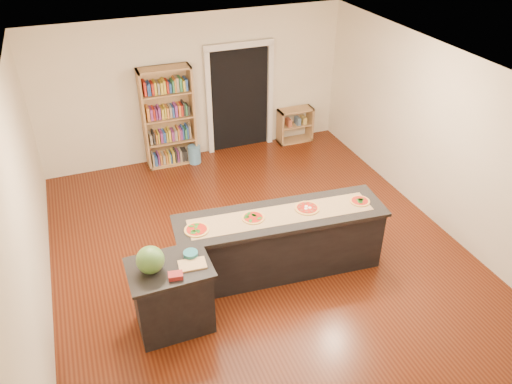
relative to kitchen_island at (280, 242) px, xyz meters
name	(u,v)px	position (x,y,z in m)	size (l,w,h in m)	color
room	(261,175)	(-0.14, 0.40, 0.91)	(6.00, 7.00, 2.80)	#EDE2C7
doorway	(240,92)	(0.76, 3.86, 0.72)	(1.40, 0.09, 2.21)	black
kitchen_island	(280,242)	(0.00, 0.00, 0.00)	(2.92, 0.79, 0.96)	black
side_counter	(172,296)	(-1.66, -0.51, 0.00)	(0.98, 0.72, 0.97)	black
bookshelf	(168,118)	(-0.74, 3.68, 0.49)	(0.97, 0.35, 1.95)	tan
low_shelf	(295,125)	(1.94, 3.69, -0.12)	(0.74, 0.32, 0.74)	tan
waste_bin	(194,154)	(-0.32, 3.53, -0.31)	(0.25, 0.25, 0.36)	#548FBC
kraft_paper	(281,215)	(0.00, -0.01, 0.48)	(2.54, 0.46, 0.00)	#A17A53
watermelon	(150,260)	(-1.86, -0.51, 0.65)	(0.33, 0.33, 0.33)	#144214
cutting_board	(192,265)	(-1.40, -0.59, 0.49)	(0.32, 0.22, 0.02)	tan
package_red	(176,276)	(-1.63, -0.73, 0.51)	(0.17, 0.12, 0.06)	maroon
package_teal	(191,254)	(-1.37, -0.43, 0.52)	(0.18, 0.18, 0.07)	#195966
pizza_a	(197,230)	(-1.17, 0.06, 0.49)	(0.31, 0.31, 0.02)	#D9A553
pizza_b	(253,218)	(-0.39, 0.05, 0.49)	(0.31, 0.31, 0.02)	#D9A553
pizza_c	(307,208)	(0.39, -0.01, 0.49)	(0.33, 0.33, 0.02)	#D9A553
pizza_d	(360,201)	(1.16, -0.11, 0.49)	(0.29, 0.29, 0.02)	#D9A553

